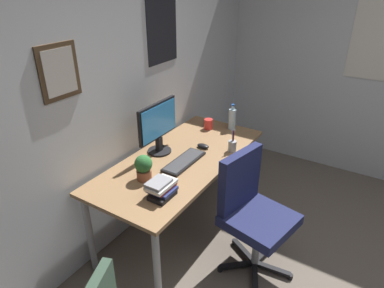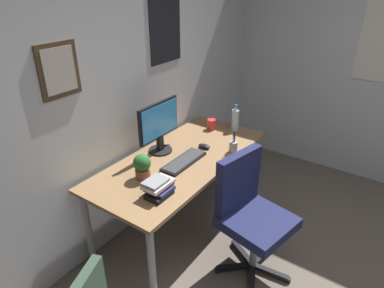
{
  "view_description": "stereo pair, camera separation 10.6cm",
  "coord_description": "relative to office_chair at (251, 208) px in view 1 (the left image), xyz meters",
  "views": [
    {
      "loc": [
        -1.72,
        0.35,
        2.07
      ],
      "look_at": [
        0.27,
        1.6,
        0.87
      ],
      "focal_mm": 31.35,
      "sensor_mm": 36.0,
      "label": 1
    },
    {
      "loc": [
        -1.66,
        0.26,
        2.07
      ],
      "look_at": [
        0.27,
        1.6,
        0.87
      ],
      "focal_mm": 31.35,
      "sensor_mm": 36.0,
      "label": 2
    }
  ],
  "objects": [
    {
      "name": "wall_back",
      "position": [
        -0.2,
        1.12,
        0.77
      ],
      "size": [
        4.4,
        0.1,
        2.6
      ],
      "color": "silver",
      "rests_on": "ground_plane"
    },
    {
      "name": "desk",
      "position": [
        0.07,
        0.66,
        0.12
      ],
      "size": [
        1.66,
        0.75,
        0.72
      ],
      "color": "#936D47",
      "rests_on": "ground_plane"
    },
    {
      "name": "office_chair",
      "position": [
        0.0,
        0.0,
        0.0
      ],
      "size": [
        0.58,
        0.58,
        0.95
      ],
      "color": "#1E234C",
      "rests_on": "ground_plane"
    },
    {
      "name": "monitor",
      "position": [
        0.06,
        0.88,
        0.44
      ],
      "size": [
        0.46,
        0.2,
        0.43
      ],
      "color": "black",
      "rests_on": "desk"
    },
    {
      "name": "keyboard",
      "position": [
        0.01,
        0.6,
        0.21
      ],
      "size": [
        0.43,
        0.15,
        0.03
      ],
      "color": "black",
      "rests_on": "desk"
    },
    {
      "name": "computer_mouse",
      "position": [
        0.31,
        0.6,
        0.21
      ],
      "size": [
        0.06,
        0.11,
        0.04
      ],
      "color": "black",
      "rests_on": "desk"
    },
    {
      "name": "water_bottle",
      "position": [
        0.8,
        0.57,
        0.3
      ],
      "size": [
        0.07,
        0.07,
        0.25
      ],
      "color": "silver",
      "rests_on": "desk"
    },
    {
      "name": "coffee_mug_near",
      "position": [
        0.69,
        0.76,
        0.25
      ],
      "size": [
        0.12,
        0.08,
        0.1
      ],
      "color": "red",
      "rests_on": "desk"
    },
    {
      "name": "potted_plant",
      "position": [
        -0.34,
        0.71,
        0.3
      ],
      "size": [
        0.13,
        0.13,
        0.2
      ],
      "color": "brown",
      "rests_on": "desk"
    },
    {
      "name": "pen_cup",
      "position": [
        0.39,
        0.36,
        0.25
      ],
      "size": [
        0.07,
        0.07,
        0.2
      ],
      "color": "#9EA0A5",
      "rests_on": "desk"
    },
    {
      "name": "book_stack_left",
      "position": [
        -0.44,
        0.48,
        0.26
      ],
      "size": [
        0.21,
        0.17,
        0.12
      ],
      "color": "black",
      "rests_on": "desk"
    }
  ]
}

